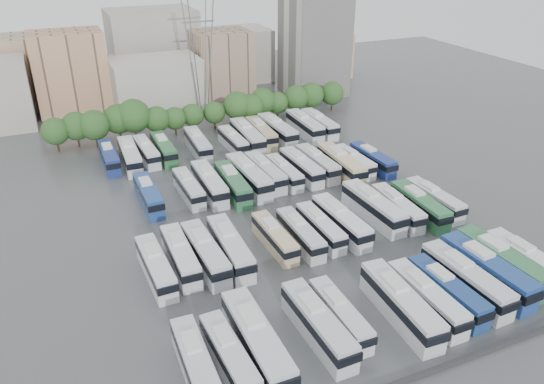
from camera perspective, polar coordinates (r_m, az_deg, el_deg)
name	(u,v)px	position (r m, az deg, el deg)	size (l,w,h in m)	color
ground	(290,219)	(79.19, 1.90, -2.96)	(220.00, 220.00, 0.00)	#424447
parapet	(433,371)	(57.04, 16.92, -17.90)	(56.00, 0.50, 0.50)	#2D2D30
tree_line	(200,111)	(113.49, -7.77, 8.64)	(66.11, 7.51, 8.57)	black
city_buildings	(140,66)	(139.23, -14.04, 13.01)	(102.00, 35.00, 20.00)	#9E998E
apartment_tower	(314,42)	(138.37, 4.58, 15.79)	(14.00, 14.00, 26.00)	silver
electricity_pylon	(199,34)	(118.17, -7.87, 16.53)	(9.00, 6.91, 33.83)	slate
bus_r0_s0	(196,364)	(53.79, -8.17, -17.84)	(2.73, 11.45, 3.58)	silver
bus_r0_s1	(229,356)	(54.25, -4.60, -17.19)	(2.91, 11.23, 3.49)	silver
bus_r0_s2	(257,341)	(55.05, -1.63, -15.73)	(3.03, 13.71, 4.30)	silver
bus_r0_s4	(318,324)	(57.38, 4.95, -13.97)	(2.98, 12.58, 3.93)	silver
bus_r0_s5	(340,314)	(59.25, 7.31, -12.90)	(2.45, 10.85, 3.40)	silver
bus_r0_s7	(401,304)	(61.21, 13.68, -11.62)	(3.52, 13.35, 4.15)	silver
bus_r0_s8	(426,298)	(63.14, 16.25, -10.86)	(2.64, 12.01, 3.77)	silver
bus_r0_s9	(447,291)	(64.95, 18.29, -10.05)	(2.90, 11.80, 3.68)	navy
bus_r0_s10	(466,279)	(67.21, 20.11, -8.79)	(3.30, 13.17, 4.10)	silver
bus_r0_s11	(487,270)	(69.55, 22.08, -7.80)	(3.61, 13.67, 4.25)	navy
bus_r0_s12	(501,261)	(72.00, 23.38, -6.87)	(3.47, 13.32, 4.14)	#307043
bus_r0_s13	(528,262)	(73.62, 25.82, -6.77)	(2.92, 12.27, 3.83)	silver
bus_r1_s0	(156,267)	(67.21, -12.39, -7.84)	(2.90, 11.73, 3.66)	silver
bus_r1_s1	(180,255)	(68.62, -9.82, -6.74)	(2.74, 11.94, 3.74)	silver
bus_r1_s2	(205,253)	(68.47, -7.19, -6.51)	(3.17, 12.68, 3.95)	silver
bus_r1_s3	(230,247)	(69.22, -4.52, -5.93)	(3.15, 12.84, 4.00)	silver
bus_r1_s5	(275,237)	(71.66, 0.28, -4.87)	(2.57, 10.86, 3.39)	beige
bus_r1_s6	(300,234)	(72.43, 3.07, -4.49)	(2.47, 11.17, 3.50)	silver
bus_r1_s7	(320,227)	(74.16, 5.24, -3.79)	(2.49, 11.02, 3.45)	silver
bus_r1_s8	(341,221)	(75.48, 7.43, -3.13)	(3.05, 12.50, 3.90)	white
bus_r1_s10	(373,207)	(79.75, 10.85, -1.57)	(3.35, 13.29, 4.14)	silver
bus_r1_s11	(397,207)	(80.90, 13.33, -1.61)	(3.09, 11.66, 3.63)	silver
bus_r1_s12	(419,205)	(82.16, 15.58, -1.36)	(2.99, 12.22, 3.81)	#307143
bus_r1_s13	(434,199)	(84.75, 17.05, -0.75)	(2.86, 11.51, 3.59)	silver
bus_r2_s1	(148,195)	(84.58, -13.16, -0.26)	(2.63, 11.69, 3.66)	navy
bus_r2_s3	(189,188)	(85.71, -8.95, 0.46)	(2.62, 11.18, 3.50)	silver
bus_r2_s4	(209,183)	(86.19, -6.75, 0.95)	(2.96, 12.85, 4.02)	silver
bus_r2_s5	(233,184)	(85.75, -4.27, 0.91)	(3.20, 12.70, 3.96)	#2D6942
bus_r2_s6	(249,176)	(87.90, -2.52, 1.75)	(3.51, 13.72, 4.27)	silver
bus_r2_s7	(265,172)	(89.71, -0.76, 2.18)	(3.11, 12.42, 3.87)	silver
bus_r2_s8	(284,172)	(90.19, 1.30, 2.16)	(2.55, 10.99, 3.44)	silver
bus_r2_s9	(301,167)	(91.86, 3.17, 2.74)	(2.99, 12.29, 3.83)	silver
bus_r2_s10	(317,163)	(93.50, 4.88, 3.12)	(2.98, 12.26, 3.82)	silver
bus_r2_s11	(341,164)	(93.20, 7.42, 3.04)	(3.33, 13.50, 4.21)	beige
bus_r2_s12	(354,161)	(95.44, 8.80, 3.28)	(2.75, 11.06, 3.45)	white
bus_r2_s13	(372,159)	(96.62, 10.75, 3.47)	(2.93, 11.61, 3.62)	navy
bus_r3_s0	(109,157)	(100.33, -17.10, 3.62)	(2.56, 11.53, 3.62)	navy
bus_r3_s1	(130,155)	(99.44, -15.04, 3.82)	(3.22, 12.92, 4.03)	silver
bus_r3_s2	(146,151)	(101.12, -13.37, 4.29)	(3.08, 11.65, 3.62)	silver
bus_r3_s3	(164,148)	(101.57, -11.57, 4.61)	(2.63, 11.92, 3.74)	#2D6B3A
bus_r3_s5	(198,144)	(102.52, -7.97, 5.16)	(3.20, 12.48, 3.89)	silver
bus_r3_s7	(233,141)	(103.65, -4.21, 5.51)	(2.68, 11.38, 3.56)	silver
bus_r3_s8	(247,136)	(104.92, -2.68, 6.03)	(3.44, 13.78, 4.30)	silver
bus_r3_s9	(261,133)	(107.04, -1.19, 6.39)	(3.34, 12.73, 3.96)	tan
bus_r3_s10	(277,130)	(108.15, 0.55, 6.69)	(3.41, 13.62, 4.24)	silver
bus_r3_s12	(305,125)	(111.02, 3.55, 7.17)	(3.17, 13.34, 4.17)	silver
bus_r3_s13	(319,124)	(112.41, 5.11, 7.32)	(2.83, 12.73, 3.99)	silver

